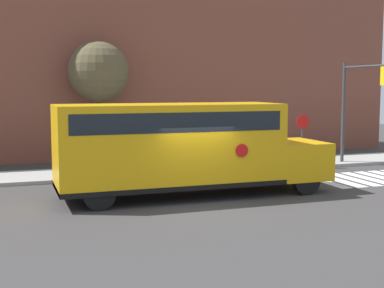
# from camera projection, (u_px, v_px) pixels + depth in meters

# --- Properties ---
(ground_plane) EXTENTS (60.00, 60.00, 0.00)m
(ground_plane) POSITION_uv_depth(u_px,v_px,m) (196.00, 203.00, 17.57)
(ground_plane) COLOR #3A3838
(sidewalk_strip) EXTENTS (44.00, 3.00, 0.15)m
(sidewalk_strip) POSITION_uv_depth(u_px,v_px,m) (146.00, 171.00, 23.66)
(sidewalk_strip) COLOR #9E9E99
(sidewalk_strip) RESTS_ON ground
(building_backdrop) EXTENTS (32.00, 4.00, 10.74)m
(building_backdrop) POSITION_uv_depth(u_px,v_px,m) (116.00, 57.00, 29.19)
(building_backdrop) COLOR brown
(building_backdrop) RESTS_ON ground
(crosswalk_stripes) EXTENTS (4.70, 3.20, 0.01)m
(crosswalk_stripes) POSITION_uv_depth(u_px,v_px,m) (368.00, 178.00, 22.18)
(crosswalk_stripes) COLOR white
(crosswalk_stripes) RESTS_ON ground
(school_bus) EXTENTS (9.58, 2.57, 3.22)m
(school_bus) POSITION_uv_depth(u_px,v_px,m) (182.00, 145.00, 18.31)
(school_bus) COLOR #EAA80F
(school_bus) RESTS_ON ground
(stop_sign) EXTENTS (0.65, 0.10, 2.49)m
(stop_sign) POSITION_uv_depth(u_px,v_px,m) (302.00, 133.00, 24.84)
(stop_sign) COLOR #38383A
(stop_sign) RESTS_ON ground
(traffic_light) EXTENTS (0.28, 3.16, 4.95)m
(traffic_light) POSITION_uv_depth(u_px,v_px,m) (357.00, 97.00, 24.72)
(traffic_light) COLOR #38383A
(traffic_light) RESTS_ON ground
(tree_near_sidewalk) EXTENTS (2.96, 2.96, 5.99)m
(tree_near_sidewalk) POSITION_uv_depth(u_px,v_px,m) (99.00, 72.00, 25.89)
(tree_near_sidewalk) COLOR brown
(tree_near_sidewalk) RESTS_ON ground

